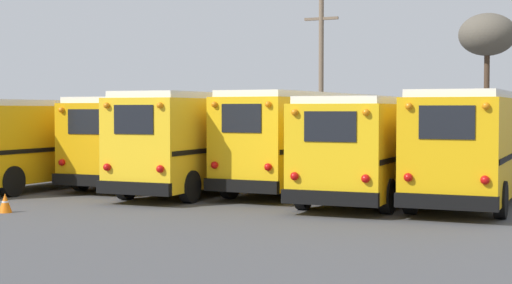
# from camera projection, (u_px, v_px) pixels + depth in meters

# --- Properties ---
(ground_plane) EXTENTS (160.00, 160.00, 0.00)m
(ground_plane) POSITION_uv_depth(u_px,v_px,m) (254.00, 191.00, 26.44)
(ground_plane) COLOR #4C4C4F
(school_bus_0) EXTENTS (2.82, 10.02, 3.07)m
(school_bus_0) POSITION_uv_depth(u_px,v_px,m) (58.00, 139.00, 28.30)
(school_bus_0) COLOR #EAAA0F
(school_bus_0) RESTS_ON ground
(school_bus_1) EXTENTS (2.68, 9.42, 3.16)m
(school_bus_1) POSITION_uv_depth(u_px,v_px,m) (157.00, 138.00, 29.04)
(school_bus_1) COLOR #E5A00C
(school_bus_1) RESTS_ON ground
(school_bus_2) EXTENTS (2.53, 10.38, 3.29)m
(school_bus_2) POSITION_uv_depth(u_px,v_px,m) (213.00, 138.00, 26.81)
(school_bus_2) COLOR yellow
(school_bus_2) RESTS_ON ground
(school_bus_3) EXTENTS (2.77, 9.99, 3.32)m
(school_bus_3) POSITION_uv_depth(u_px,v_px,m) (306.00, 137.00, 26.82)
(school_bus_3) COLOR yellow
(school_bus_3) RESTS_ON ground
(school_bus_4) EXTENTS (2.72, 10.43, 3.10)m
(school_bus_4) POSITION_uv_depth(u_px,v_px,m) (379.00, 144.00, 24.45)
(school_bus_4) COLOR yellow
(school_bus_4) RESTS_ON ground
(school_bus_5) EXTENTS (2.57, 10.60, 3.25)m
(school_bus_5) POSITION_uv_depth(u_px,v_px,m) (477.00, 142.00, 23.62)
(school_bus_5) COLOR #EAAA0F
(school_bus_5) RESTS_ON ground
(utility_pole) EXTENTS (1.80, 0.26, 8.41)m
(utility_pole) POSITION_uv_depth(u_px,v_px,m) (321.00, 77.00, 40.19)
(utility_pole) COLOR #75604C
(utility_pole) RESTS_ON ground
(bare_tree_0) EXTENTS (3.13, 3.13, 8.08)m
(bare_tree_0) POSITION_uv_depth(u_px,v_px,m) (487.00, 36.00, 43.33)
(bare_tree_0) COLOR #473323
(bare_tree_0) RESTS_ON ground
(fence_line) EXTENTS (22.60, 0.06, 1.42)m
(fence_line) POSITION_uv_depth(u_px,v_px,m) (330.00, 150.00, 33.90)
(fence_line) COLOR #939399
(fence_line) RESTS_ON ground
(traffic_cone) EXTENTS (0.36, 0.36, 0.52)m
(traffic_cone) POSITION_uv_depth(u_px,v_px,m) (5.00, 203.00, 20.86)
(traffic_cone) COLOR orange
(traffic_cone) RESTS_ON ground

